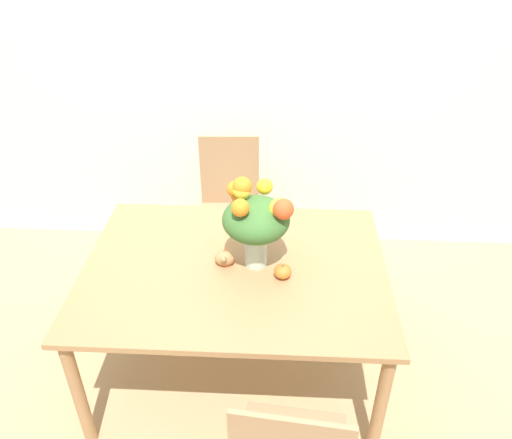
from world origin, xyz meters
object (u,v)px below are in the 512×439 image
object	(u,v)px
flower_vase	(256,219)
pumpkin	(283,271)
dining_chair_near_window	(230,207)
turkey_figurine	(225,256)

from	to	relation	value
flower_vase	pumpkin	bearing A→B (deg)	-38.27
dining_chair_near_window	flower_vase	bearing A→B (deg)	-78.33
pumpkin	turkey_figurine	size ratio (longest dim) A/B	0.64
pumpkin	turkey_figurine	world-z (taller)	turkey_figurine
pumpkin	dining_chair_near_window	world-z (taller)	dining_chair_near_window
flower_vase	turkey_figurine	xyz separation A→B (m)	(-0.16, -0.01, -0.22)
flower_vase	pumpkin	size ratio (longest dim) A/B	5.40
turkey_figurine	pumpkin	bearing A→B (deg)	-18.56
flower_vase	dining_chair_near_window	distance (m)	1.05
turkey_figurine	flower_vase	bearing A→B (deg)	3.10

